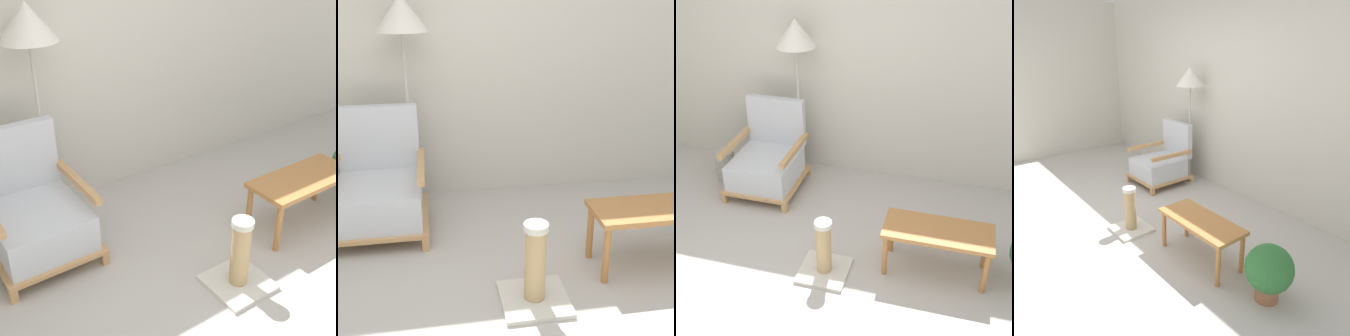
{
  "view_description": "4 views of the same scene",
  "coord_description": "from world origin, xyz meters",
  "views": [
    {
      "loc": [
        -1.37,
        -1.16,
        2.13
      ],
      "look_at": [
        0.29,
        1.24,
        0.55
      ],
      "focal_mm": 50.0,
      "sensor_mm": 36.0,
      "label": 1
    },
    {
      "loc": [
        -0.21,
        -1.7,
        1.71
      ],
      "look_at": [
        0.29,
        1.24,
        0.55
      ],
      "focal_mm": 50.0,
      "sensor_mm": 36.0,
      "label": 2
    },
    {
      "loc": [
        1.24,
        -2.19,
        2.68
      ],
      "look_at": [
        0.29,
        1.24,
        0.55
      ],
      "focal_mm": 50.0,
      "sensor_mm": 36.0,
      "label": 3
    },
    {
      "loc": [
        3.16,
        -1.03,
        1.9
      ],
      "look_at": [
        0.29,
        1.24,
        0.55
      ],
      "focal_mm": 35.0,
      "sensor_mm": 36.0,
      "label": 4
    }
  ],
  "objects": [
    {
      "name": "ground_plane",
      "position": [
        0.0,
        0.0,
        0.0
      ],
      "size": [
        14.0,
        14.0,
        0.0
      ],
      "primitive_type": "plane",
      "color": "#B7B2A8"
    },
    {
      "name": "armchair",
      "position": [
        -0.6,
        1.57,
        0.3
      ],
      "size": [
        0.69,
        0.74,
        0.88
      ],
      "color": "tan",
      "rests_on": "ground_plane"
    },
    {
      "name": "coffee_table",
      "position": [
        1.19,
        0.76,
        0.36
      ],
      "size": [
        0.85,
        0.37,
        0.42
      ],
      "color": "#B2753D",
      "rests_on": "ground_plane"
    },
    {
      "name": "floor_lamp",
      "position": [
        -0.36,
        1.9,
        1.48
      ],
      "size": [
        0.4,
        0.4,
        1.66
      ],
      "color": "#B7B2A8",
      "rests_on": "ground_plane"
    },
    {
      "name": "wall_back",
      "position": [
        0.0,
        2.18,
        1.35
      ],
      "size": [
        8.0,
        0.06,
        2.7
      ],
      "color": "beige",
      "rests_on": "ground_plane"
    },
    {
      "name": "vase",
      "position": [
        -1.1,
        1.59,
        0.17
      ],
      "size": [
        0.21,
        0.21,
        0.33
      ],
      "primitive_type": "cylinder",
      "color": "#9E998E",
      "rests_on": "ground_plane"
    },
    {
      "name": "scratching_post",
      "position": [
        0.33,
        0.5,
        0.17
      ],
      "size": [
        0.39,
        0.39,
        0.51
      ],
      "color": "beige",
      "rests_on": "ground_plane"
    }
  ]
}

